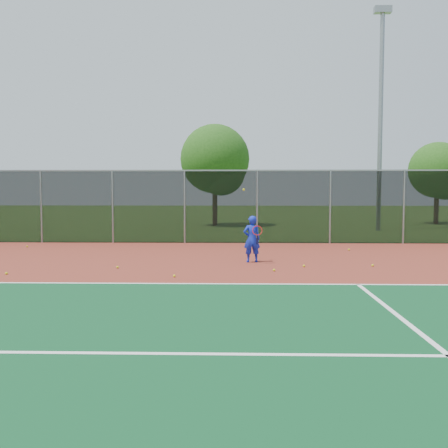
# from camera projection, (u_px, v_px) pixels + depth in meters

# --- Properties ---
(ground) EXTENTS (120.00, 120.00, 0.00)m
(ground) POSITION_uv_depth(u_px,v_px,m) (285.00, 318.00, 8.69)
(ground) COLOR #2E5017
(ground) RESTS_ON ground
(court_apron) EXTENTS (30.00, 20.00, 0.02)m
(court_apron) POSITION_uv_depth(u_px,v_px,m) (276.00, 294.00, 10.68)
(court_apron) COLOR maroon
(court_apron) RESTS_ON ground
(court_lines) EXTENTS (22.10, 13.05, 0.00)m
(court_lines) POSITION_uv_depth(u_px,v_px,m) (446.00, 353.00, 6.76)
(court_lines) COLOR white
(court_lines) RESTS_ON court_apron
(fence_back) EXTENTS (30.00, 0.06, 3.03)m
(fence_back) POSITION_uv_depth(u_px,v_px,m) (257.00, 206.00, 20.54)
(fence_back) COLOR black
(fence_back) RESTS_ON court_apron
(tennis_player) EXTENTS (0.59, 0.62, 2.25)m
(tennis_player) POSITION_uv_depth(u_px,v_px,m) (252.00, 239.00, 15.21)
(tennis_player) COLOR #1528C7
(tennis_player) RESTS_ON court_apron
(practice_ball_0) EXTENTS (0.07, 0.07, 0.07)m
(practice_ball_0) POSITION_uv_depth(u_px,v_px,m) (304.00, 266.00, 14.28)
(practice_ball_0) COLOR #D0CE18
(practice_ball_0) RESTS_ON court_apron
(practice_ball_1) EXTENTS (0.07, 0.07, 0.07)m
(practice_ball_1) POSITION_uv_depth(u_px,v_px,m) (6.00, 273.00, 13.01)
(practice_ball_1) COLOR #D0CE18
(practice_ball_1) RESTS_ON court_apron
(practice_ball_2) EXTENTS (0.07, 0.07, 0.07)m
(practice_ball_2) POSITION_uv_depth(u_px,v_px,m) (118.00, 267.00, 14.04)
(practice_ball_2) COLOR #D0CE18
(practice_ball_2) RESTS_ON court_apron
(practice_ball_3) EXTENTS (0.07, 0.07, 0.07)m
(practice_ball_3) POSITION_uv_depth(u_px,v_px,m) (174.00, 276.00, 12.63)
(practice_ball_3) COLOR #D0CE18
(practice_ball_3) RESTS_ON court_apron
(practice_ball_5) EXTENTS (0.07, 0.07, 0.07)m
(practice_ball_5) POSITION_uv_depth(u_px,v_px,m) (349.00, 250.00, 18.12)
(practice_ball_5) COLOR #D0CE18
(practice_ball_5) RESTS_ON court_apron
(practice_ball_6) EXTENTS (0.07, 0.07, 0.07)m
(practice_ball_6) POSITION_uv_depth(u_px,v_px,m) (274.00, 270.00, 13.54)
(practice_ball_6) COLOR #D0CE18
(practice_ball_6) RESTS_ON court_apron
(practice_ball_7) EXTENTS (0.07, 0.07, 0.07)m
(practice_ball_7) POSITION_uv_depth(u_px,v_px,m) (373.00, 265.00, 14.37)
(practice_ball_7) COLOR #D0CE18
(practice_ball_7) RESTS_ON court_apron
(practice_ball_8) EXTENTS (0.07, 0.07, 0.07)m
(practice_ball_8) POSITION_uv_depth(u_px,v_px,m) (27.00, 246.00, 19.13)
(practice_ball_8) COLOR #D0CE18
(practice_ball_8) RESTS_ON court_apron
(floodlight_n) EXTENTS (0.90, 0.40, 11.91)m
(floodlight_n) POSITION_uv_depth(u_px,v_px,m) (381.00, 106.00, 26.72)
(floodlight_n) COLOR gray
(floodlight_n) RESTS_ON ground
(tree_back_left) EXTENTS (4.24, 4.24, 6.22)m
(tree_back_left) POSITION_uv_depth(u_px,v_px,m) (216.00, 162.00, 30.47)
(tree_back_left) COLOR #392314
(tree_back_left) RESTS_ON ground
(tree_back_mid) EXTENTS (3.59, 3.59, 5.27)m
(tree_back_mid) POSITION_uv_depth(u_px,v_px,m) (439.00, 173.00, 31.93)
(tree_back_mid) COLOR #392314
(tree_back_mid) RESTS_ON ground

